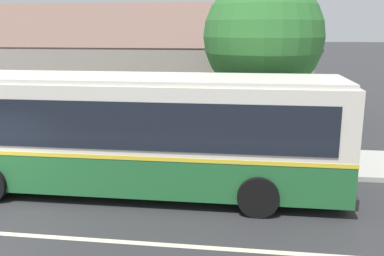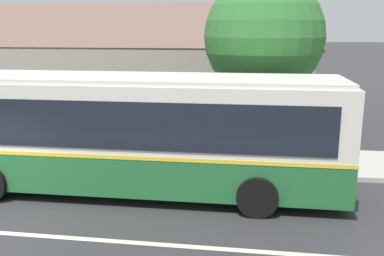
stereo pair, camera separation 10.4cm
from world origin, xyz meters
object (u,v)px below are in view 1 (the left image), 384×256
Objects in this scene: transit_bus at (123,130)px; bus_stop_sign at (348,123)px; bench_down_street at (87,141)px; street_tree_primary at (261,41)px.

transit_bus is 6.63m from bus_stop_sign.
bus_stop_sign reaches higher than bench_down_street.
street_tree_primary reaches higher than transit_bus.
transit_bus is at bearing -161.60° from bus_stop_sign.
transit_bus reaches higher than bench_down_street.
transit_bus is at bearing -52.61° from bench_down_street.
street_tree_primary is 2.56× the size of bus_stop_sign.
street_tree_primary reaches higher than bench_down_street.
bus_stop_sign is at bearing -33.39° from street_tree_primary.
bus_stop_sign is (2.63, -1.73, -2.35)m from street_tree_primary.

